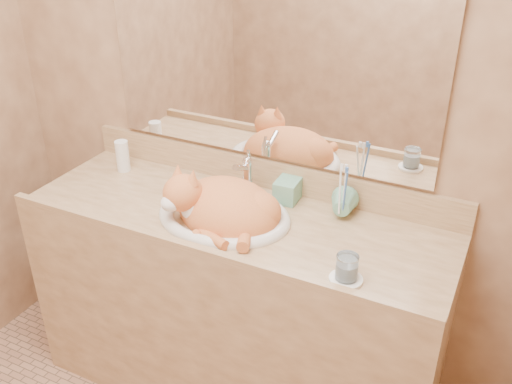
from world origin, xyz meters
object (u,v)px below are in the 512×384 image
at_px(sink_basin, 224,199).
at_px(cat, 221,205).
at_px(water_glass, 347,267).
at_px(vanity_counter, 236,307).
at_px(toothbrush_cup, 341,211).
at_px(soap_dispenser, 283,184).

distance_m(sink_basin, cat, 0.02).
relative_size(cat, water_glass, 4.95).
height_order(vanity_counter, cat, cat).
xyz_separation_m(toothbrush_cup, water_glass, (0.13, -0.32, 0.00)).
xyz_separation_m(sink_basin, toothbrush_cup, (0.39, 0.16, -0.03)).
bearing_deg(soap_dispenser, vanity_counter, -133.58).
bearing_deg(vanity_counter, toothbrush_cup, 20.97).
bearing_deg(water_glass, cat, 164.69).
relative_size(vanity_counter, water_glass, 19.66).
distance_m(cat, toothbrush_cup, 0.43).
xyz_separation_m(sink_basin, cat, (0.00, -0.02, -0.01)).
relative_size(cat, soap_dispenser, 2.10).
bearing_deg(vanity_counter, sink_basin, -145.20).
bearing_deg(sink_basin, toothbrush_cup, 34.58).
xyz_separation_m(vanity_counter, sink_basin, (-0.03, -0.02, 0.50)).
height_order(cat, toothbrush_cup, cat).
distance_m(soap_dispenser, toothbrush_cup, 0.24).
bearing_deg(soap_dispenser, sink_basin, -135.73).
bearing_deg(soap_dispenser, cat, -132.47).
bearing_deg(soap_dispenser, toothbrush_cup, -5.06).
height_order(toothbrush_cup, water_glass, toothbrush_cup).
bearing_deg(water_glass, toothbrush_cup, 111.70).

